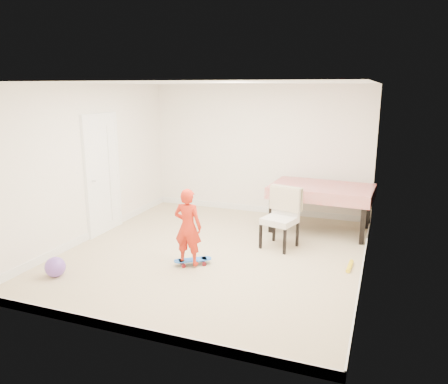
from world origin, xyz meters
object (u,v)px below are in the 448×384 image
at_px(dining_chair, 280,218).
at_px(skateboard, 193,262).
at_px(child, 188,229).
at_px(balloon, 55,267).
at_px(dining_table, 321,208).

distance_m(dining_chair, skateboard, 1.60).
bearing_deg(child, balloon, 30.37).
bearing_deg(dining_table, skateboard, -120.72).
bearing_deg(skateboard, balloon, 178.57).
relative_size(dining_chair, child, 0.87).
height_order(dining_table, child, child).
bearing_deg(balloon, dining_chair, 39.89).
bearing_deg(dining_chair, skateboard, -116.27).
distance_m(dining_table, balloon, 4.54).
distance_m(dining_table, skateboard, 2.74).
bearing_deg(dining_chair, child, -115.60).
xyz_separation_m(dining_table, balloon, (-3.11, -3.30, -0.28)).
relative_size(skateboard, balloon, 1.99).
relative_size(dining_chair, skateboard, 1.76).
xyz_separation_m(dining_chair, skateboard, (-1.02, -1.14, -0.45)).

